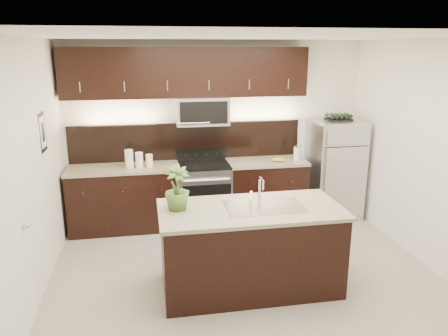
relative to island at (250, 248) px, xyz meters
The scene contains 12 objects.
ground 0.53m from the island, 88.24° to the left, with size 4.50×4.50×0.00m, color gray.
room_walls 1.24m from the island, 116.79° to the left, with size 4.52×4.02×2.71m.
counter_run 1.98m from the island, 103.06° to the left, with size 3.51×0.65×0.94m.
upper_fixtures 2.70m from the island, 101.47° to the left, with size 3.49×0.40×1.66m.
island is the anchor object (origin of this frame).
sink_faucet 0.51m from the island, ahead, with size 0.84×0.50×0.28m.
refrigerator 2.62m from the island, 46.01° to the left, with size 0.74×0.67×1.53m, color #B2B2B7.
wine_rack 2.83m from the island, 46.01° to the left, with size 0.38×0.23×0.09m.
plant 1.05m from the island, behind, with size 0.27×0.27×0.47m, color #405E25.
canisters 2.31m from the island, 122.78° to the left, with size 0.39×0.13×0.26m.
french_press 2.29m from the island, 57.97° to the left, with size 0.10×0.10×0.30m.
bananas 2.09m from the island, 65.99° to the left, with size 0.20×0.15×0.06m, color gold.
Camera 1 is at (-1.07, -4.49, 2.59)m, focal length 35.00 mm.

